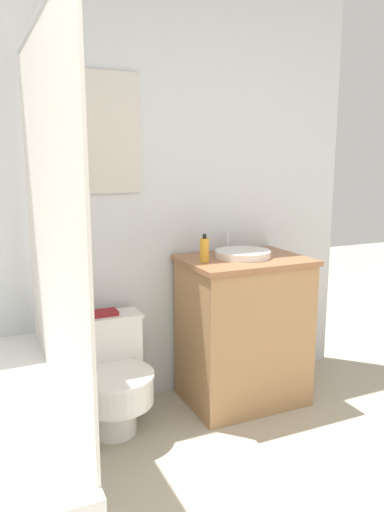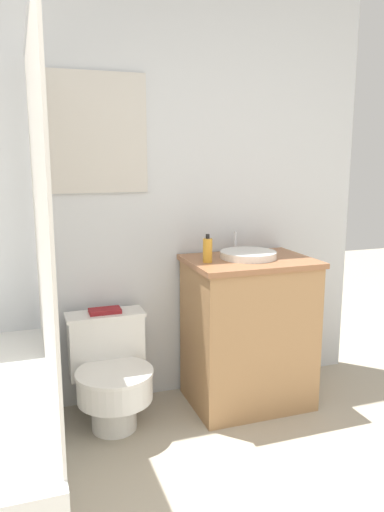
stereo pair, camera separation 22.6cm
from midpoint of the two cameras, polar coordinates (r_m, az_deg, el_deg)
wall_back at (r=2.90m, az=-6.52°, el=7.09°), size 3.15×0.07×2.50m
toilet at (r=2.83m, az=-6.96°, el=-13.04°), size 0.44×0.55×0.60m
vanity at (r=3.03m, az=8.58°, el=-8.55°), size 0.72×0.54×0.89m
sink at (r=2.93m, az=8.64°, el=0.15°), size 0.33×0.36×0.13m
soap_bottle at (r=2.78m, az=4.12°, el=0.67°), size 0.05×0.05×0.16m
book_on_tank at (r=2.85m, az=-7.69°, el=-6.26°), size 0.18×0.10×0.02m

